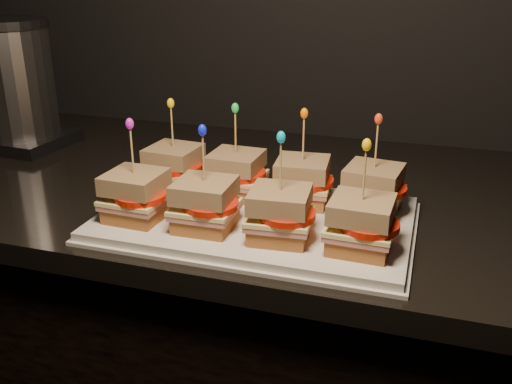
% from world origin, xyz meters
% --- Properties ---
extents(granite_slab, '(2.68, 0.70, 0.04)m').
position_xyz_m(granite_slab, '(0.22, 1.66, 0.92)').
color(granite_slab, black).
rests_on(granite_slab, cabinet).
extents(platter, '(0.47, 0.29, 0.02)m').
position_xyz_m(platter, '(0.05, 1.48, 0.95)').
color(platter, white).
rests_on(platter, granite_slab).
extents(platter_rim, '(0.48, 0.30, 0.01)m').
position_xyz_m(platter_rim, '(0.05, 1.48, 0.94)').
color(platter_rim, white).
rests_on(platter_rim, granite_slab).
extents(sandwich_0_bread_bot, '(0.09, 0.09, 0.02)m').
position_xyz_m(sandwich_0_bread_bot, '(-0.11, 1.55, 0.97)').
color(sandwich_0_bread_bot, brown).
rests_on(sandwich_0_bread_bot, platter).
extents(sandwich_0_ham, '(0.09, 0.09, 0.01)m').
position_xyz_m(sandwich_0_ham, '(-0.11, 1.55, 0.98)').
color(sandwich_0_ham, '#B56560').
rests_on(sandwich_0_ham, sandwich_0_bread_bot).
extents(sandwich_0_cheese, '(0.10, 0.09, 0.01)m').
position_xyz_m(sandwich_0_cheese, '(-0.11, 1.55, 0.99)').
color(sandwich_0_cheese, '#FCF097').
rests_on(sandwich_0_cheese, sandwich_0_ham).
extents(sandwich_0_tomato, '(0.08, 0.08, 0.01)m').
position_xyz_m(sandwich_0_tomato, '(-0.10, 1.54, 1.00)').
color(sandwich_0_tomato, red).
rests_on(sandwich_0_tomato, sandwich_0_cheese).
extents(sandwich_0_bread_top, '(0.09, 0.09, 0.03)m').
position_xyz_m(sandwich_0_bread_top, '(-0.11, 1.55, 1.02)').
color(sandwich_0_bread_top, '#602E0D').
rests_on(sandwich_0_bread_top, sandwich_0_tomato).
extents(sandwich_0_pick, '(0.00, 0.00, 0.09)m').
position_xyz_m(sandwich_0_pick, '(-0.11, 1.55, 1.06)').
color(sandwich_0_pick, tan).
rests_on(sandwich_0_pick, sandwich_0_bread_top).
extents(sandwich_0_frill, '(0.01, 0.01, 0.02)m').
position_xyz_m(sandwich_0_frill, '(-0.11, 1.55, 1.11)').
color(sandwich_0_frill, '#E7C007').
rests_on(sandwich_0_frill, sandwich_0_pick).
extents(sandwich_1_bread_bot, '(0.08, 0.08, 0.02)m').
position_xyz_m(sandwich_1_bread_bot, '(-0.00, 1.55, 0.97)').
color(sandwich_1_bread_bot, brown).
rests_on(sandwich_1_bread_bot, platter).
extents(sandwich_1_ham, '(0.09, 0.09, 0.01)m').
position_xyz_m(sandwich_1_ham, '(-0.00, 1.55, 0.98)').
color(sandwich_1_ham, '#B56560').
rests_on(sandwich_1_ham, sandwich_1_bread_bot).
extents(sandwich_1_cheese, '(0.09, 0.09, 0.01)m').
position_xyz_m(sandwich_1_cheese, '(-0.00, 1.55, 0.99)').
color(sandwich_1_cheese, '#FCF097').
rests_on(sandwich_1_cheese, sandwich_1_ham).
extents(sandwich_1_tomato, '(0.08, 0.08, 0.01)m').
position_xyz_m(sandwich_1_tomato, '(0.01, 1.54, 1.00)').
color(sandwich_1_tomato, red).
rests_on(sandwich_1_tomato, sandwich_1_cheese).
extents(sandwich_1_bread_top, '(0.08, 0.08, 0.03)m').
position_xyz_m(sandwich_1_bread_top, '(-0.00, 1.55, 1.02)').
color(sandwich_1_bread_top, '#602E0D').
rests_on(sandwich_1_bread_top, sandwich_1_tomato).
extents(sandwich_1_pick, '(0.00, 0.00, 0.09)m').
position_xyz_m(sandwich_1_pick, '(-0.00, 1.55, 1.06)').
color(sandwich_1_pick, tan).
rests_on(sandwich_1_pick, sandwich_1_bread_top).
extents(sandwich_1_frill, '(0.01, 0.01, 0.02)m').
position_xyz_m(sandwich_1_frill, '(-0.00, 1.55, 1.11)').
color(sandwich_1_frill, green).
rests_on(sandwich_1_frill, sandwich_1_pick).
extents(sandwich_2_bread_bot, '(0.09, 0.09, 0.02)m').
position_xyz_m(sandwich_2_bread_bot, '(0.11, 1.55, 0.97)').
color(sandwich_2_bread_bot, brown).
rests_on(sandwich_2_bread_bot, platter).
extents(sandwich_2_ham, '(0.09, 0.09, 0.01)m').
position_xyz_m(sandwich_2_ham, '(0.11, 1.55, 0.98)').
color(sandwich_2_ham, '#B56560').
rests_on(sandwich_2_ham, sandwich_2_bread_bot).
extents(sandwich_2_cheese, '(0.10, 0.09, 0.01)m').
position_xyz_m(sandwich_2_cheese, '(0.11, 1.55, 0.99)').
color(sandwich_2_cheese, '#FCF097').
rests_on(sandwich_2_cheese, sandwich_2_ham).
extents(sandwich_2_tomato, '(0.08, 0.08, 0.01)m').
position_xyz_m(sandwich_2_tomato, '(0.12, 1.54, 1.00)').
color(sandwich_2_tomato, red).
rests_on(sandwich_2_tomato, sandwich_2_cheese).
extents(sandwich_2_bread_top, '(0.09, 0.09, 0.03)m').
position_xyz_m(sandwich_2_bread_top, '(0.11, 1.55, 1.02)').
color(sandwich_2_bread_top, '#602E0D').
rests_on(sandwich_2_bread_top, sandwich_2_tomato).
extents(sandwich_2_pick, '(0.00, 0.00, 0.09)m').
position_xyz_m(sandwich_2_pick, '(0.11, 1.55, 1.06)').
color(sandwich_2_pick, tan).
rests_on(sandwich_2_pick, sandwich_2_bread_top).
extents(sandwich_2_frill, '(0.01, 0.01, 0.02)m').
position_xyz_m(sandwich_2_frill, '(0.11, 1.55, 1.11)').
color(sandwich_2_frill, orange).
rests_on(sandwich_2_frill, sandwich_2_pick).
extents(sandwich_3_bread_bot, '(0.09, 0.09, 0.02)m').
position_xyz_m(sandwich_3_bread_bot, '(0.22, 1.55, 0.97)').
color(sandwich_3_bread_bot, brown).
rests_on(sandwich_3_bread_bot, platter).
extents(sandwich_3_ham, '(0.10, 0.09, 0.01)m').
position_xyz_m(sandwich_3_ham, '(0.22, 1.55, 0.98)').
color(sandwich_3_ham, '#B56560').
rests_on(sandwich_3_ham, sandwich_3_bread_bot).
extents(sandwich_3_cheese, '(0.10, 0.10, 0.01)m').
position_xyz_m(sandwich_3_cheese, '(0.22, 1.55, 0.99)').
color(sandwich_3_cheese, '#FCF097').
rests_on(sandwich_3_cheese, sandwich_3_ham).
extents(sandwich_3_tomato, '(0.08, 0.08, 0.01)m').
position_xyz_m(sandwich_3_tomato, '(0.24, 1.54, 1.00)').
color(sandwich_3_tomato, red).
rests_on(sandwich_3_tomato, sandwich_3_cheese).
extents(sandwich_3_bread_top, '(0.09, 0.09, 0.03)m').
position_xyz_m(sandwich_3_bread_top, '(0.22, 1.55, 1.02)').
color(sandwich_3_bread_top, '#602E0D').
rests_on(sandwich_3_bread_top, sandwich_3_tomato).
extents(sandwich_3_pick, '(0.00, 0.00, 0.09)m').
position_xyz_m(sandwich_3_pick, '(0.22, 1.55, 1.06)').
color(sandwich_3_pick, tan).
rests_on(sandwich_3_pick, sandwich_3_bread_top).
extents(sandwich_3_frill, '(0.01, 0.01, 0.02)m').
position_xyz_m(sandwich_3_frill, '(0.22, 1.55, 1.11)').
color(sandwich_3_frill, red).
rests_on(sandwich_3_frill, sandwich_3_pick).
extents(sandwich_4_bread_bot, '(0.08, 0.08, 0.02)m').
position_xyz_m(sandwich_4_bread_bot, '(-0.11, 1.41, 0.97)').
color(sandwich_4_bread_bot, brown).
rests_on(sandwich_4_bread_bot, platter).
extents(sandwich_4_ham, '(0.09, 0.09, 0.01)m').
position_xyz_m(sandwich_4_ham, '(-0.11, 1.41, 0.98)').
color(sandwich_4_ham, '#B56560').
rests_on(sandwich_4_ham, sandwich_4_bread_bot).
extents(sandwich_4_cheese, '(0.09, 0.09, 0.01)m').
position_xyz_m(sandwich_4_cheese, '(-0.11, 1.41, 0.99)').
color(sandwich_4_cheese, '#FCF097').
rests_on(sandwich_4_cheese, sandwich_4_ham).
extents(sandwich_4_tomato, '(0.08, 0.08, 0.01)m').
position_xyz_m(sandwich_4_tomato, '(-0.10, 1.41, 1.00)').
color(sandwich_4_tomato, red).
rests_on(sandwich_4_tomato, sandwich_4_cheese).
extents(sandwich_4_bread_top, '(0.08, 0.08, 0.03)m').
position_xyz_m(sandwich_4_bread_top, '(-0.11, 1.41, 1.02)').
color(sandwich_4_bread_top, '#602E0D').
rests_on(sandwich_4_bread_top, sandwich_4_tomato).
extents(sandwich_4_pick, '(0.00, 0.00, 0.09)m').
position_xyz_m(sandwich_4_pick, '(-0.11, 1.41, 1.06)').
color(sandwich_4_pick, tan).
rests_on(sandwich_4_pick, sandwich_4_bread_top).
extents(sandwich_4_frill, '(0.01, 0.01, 0.02)m').
position_xyz_m(sandwich_4_frill, '(-0.11, 1.41, 1.11)').
color(sandwich_4_frill, '#CA19BC').
rests_on(sandwich_4_frill, sandwich_4_pick).
extents(sandwich_5_bread_bot, '(0.08, 0.08, 0.02)m').
position_xyz_m(sandwich_5_bread_bot, '(-0.00, 1.41, 0.97)').
color(sandwich_5_bread_bot, brown).
rests_on(sandwich_5_bread_bot, platter).
extents(sandwich_5_ham, '(0.09, 0.09, 0.01)m').
position_xyz_m(sandwich_5_ham, '(-0.00, 1.41, 0.98)').
color(sandwich_5_ham, '#B56560').
rests_on(sandwich_5_ham, sandwich_5_bread_bot).
extents(sandwich_5_cheese, '(0.09, 0.09, 0.01)m').
position_xyz_m(sandwich_5_cheese, '(-0.00, 1.41, 0.99)').
color(sandwich_5_cheese, '#FCF097').
rests_on(sandwich_5_cheese, sandwich_5_ham).
extents(sandwich_5_tomato, '(0.08, 0.08, 0.01)m').
position_xyz_m(sandwich_5_tomato, '(0.01, 1.41, 1.00)').
color(sandwich_5_tomato, red).
rests_on(sandwich_5_tomato, sandwich_5_cheese).
extents(sandwich_5_bread_top, '(0.08, 0.08, 0.03)m').
position_xyz_m(sandwich_5_bread_top, '(-0.00, 1.41, 1.02)').
color(sandwich_5_bread_top, '#602E0D').
rests_on(sandwich_5_bread_top, sandwich_5_tomato).
extents(sandwich_5_pick, '(0.00, 0.00, 0.09)m').
position_xyz_m(sandwich_5_pick, '(-0.00, 1.41, 1.06)').
color(sandwich_5_pick, tan).
rests_on(sandwich_5_pick, sandwich_5_bread_top).
extents(sandwich_5_frill, '(0.01, 0.01, 0.02)m').
position_xyz_m(sandwich_5_frill, '(-0.00, 1.41, 1.11)').
color(sandwich_5_frill, '#0F1CDD').
rests_on(sandwich_5_frill, sandwich_5_pick).
extents(sandwich_6_bread_bot, '(0.09, 0.09, 0.02)m').
position_xyz_m(sandwich_6_bread_bot, '(0.11, 1.41, 0.97)').
color(sandwich_6_bread_bot, brown).
rests_on(sandwich_6_bread_bot, platter).
extents(sandwich_6_ham, '(0.09, 0.09, 0.01)m').
position_xyz_m(sandwich_6_ham, '(0.11, 1.41, 0.98)').
color(sandwich_6_ham, '#B56560').
rests_on(sandwich_6_ham, sandwich_6_bread_bot).
extents(sandwich_6_cheese, '(0.10, 0.09, 0.01)m').
position_xyz_m(sandwich_6_cheese, '(0.11, 1.41, 0.99)').
color(sandwich_6_cheese, '#FCF097').
rests_on(sandwich_6_cheese, sandwich_6_ham).
extents(sandwich_6_tomato, '(0.08, 0.08, 0.01)m').
position_xyz_m(sandwich_6_tomato, '(0.12, 1.41, 1.00)').
color(sandwich_6_tomato, red).
rests_on(sandwich_6_tomato, sandwich_6_cheese).
extents(sandwich_6_bread_top, '(0.09, 0.09, 0.03)m').
position_xyz_m(sandwich_6_bread_top, '(0.11, 1.41, 1.02)').
color(sandwich_6_bread_top, '#602E0D').
rests_on(sandwich_6_bread_top, sandwich_6_tomato).
extents(sandwich_6_pick, '(0.00, 0.00, 0.09)m').
position_xyz_m(sandwich_6_pick, '(0.11, 1.41, 1.06)').
color(sandwich_6_pick, tan).
rests_on(sandwich_6_pick, sandwich_6_bread_top).
extents(sandwich_6_frill, '(0.01, 0.01, 0.02)m').
position_xyz_m(sandwich_6_frill, '(0.11, 1.41, 1.11)').
color(sandwich_6_frill, '#09A5C4').
rests_on(sandwich_6_frill, sandwich_6_pick).
extents(sandwich_7_bread_bot, '(0.08, 0.08, 0.02)m').
position_xyz_m(sandwich_7_bread_bot, '(0.22, 1.41, 0.97)').
color(sandwich_7_bread_bot, brown).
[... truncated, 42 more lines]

